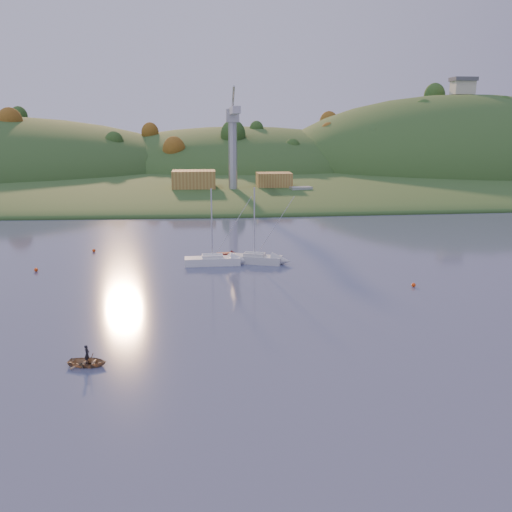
{
  "coord_description": "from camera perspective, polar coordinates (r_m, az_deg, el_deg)",
  "views": [
    {
      "loc": [
        -5.57,
        -25.47,
        18.8
      ],
      "look_at": [
        0.32,
        38.32,
        3.96
      ],
      "focal_mm": 40.0,
      "sensor_mm": 36.0,
      "label": 1
    }
  ],
  "objects": [
    {
      "name": "hill_center",
      "position": [
        236.74,
        -1.51,
        8.48
      ],
      "size": [
        140.0,
        120.0,
        36.0
      ],
      "primitive_type": "ellipsoid",
      "color": "#2C4E1F",
      "rests_on": "ground"
    },
    {
      "name": "buoy_1",
      "position": [
        79.86,
        -21.14,
        -1.29
      ],
      "size": [
        0.5,
        0.5,
        0.5
      ],
      "primitive_type": "sphere",
      "color": "#F0420C",
      "rests_on": "ground"
    },
    {
      "name": "hilltop_house",
      "position": [
        242.77,
        19.99,
        15.74
      ],
      "size": [
        9.0,
        7.0,
        6.45
      ],
      "color": "beige",
      "rests_on": "hill_right"
    },
    {
      "name": "sailboat_near",
      "position": [
        78.22,
        -4.38,
        -0.38
      ],
      "size": [
        7.58,
        2.41,
        10.46
      ],
      "rotation": [
        0.0,
        0.0,
        0.02
      ],
      "color": "white",
      "rests_on": "ground"
    },
    {
      "name": "shore_slope",
      "position": [
        191.48,
        -3.62,
        7.38
      ],
      "size": [
        640.0,
        150.0,
        7.0
      ],
      "primitive_type": "ellipsoid",
      "color": "#2C4E1F",
      "rests_on": "ground"
    },
    {
      "name": "shed_east",
      "position": [
        151.31,
        1.81,
        7.57
      ],
      "size": [
        9.0,
        7.0,
        4.0
      ],
      "primitive_type": "cube",
      "color": "#A67437",
      "rests_on": "wharf"
    },
    {
      "name": "sailboat_far",
      "position": [
        79.03,
        -0.16,
        -0.2
      ],
      "size": [
        7.91,
        4.61,
        10.52
      ],
      "rotation": [
        0.0,
        0.0,
        -0.33
      ],
      "color": "silver",
      "rests_on": "ground"
    },
    {
      "name": "hillside_trees",
      "position": [
        211.38,
        -3.78,
        7.91
      ],
      "size": [
        280.0,
        50.0,
        32.0
      ],
      "primitive_type": null,
      "color": "#204017",
      "rests_on": "ground"
    },
    {
      "name": "work_vessel",
      "position": [
        146.65,
        4.5,
        6.09
      ],
      "size": [
        13.39,
        6.92,
        3.28
      ],
      "rotation": [
        0.0,
        0.0,
        0.19
      ],
      "color": "slate",
      "rests_on": "ground"
    },
    {
      "name": "paddler",
      "position": [
        47.94,
        -16.52,
        -9.66
      ],
      "size": [
        0.44,
        0.59,
        1.48
      ],
      "primitive_type": "imported",
      "rotation": [
        0.0,
        0.0,
        1.4
      ],
      "color": "black",
      "rests_on": "ground"
    },
    {
      "name": "red_tender",
      "position": [
        83.69,
        -2.65,
        0.2
      ],
      "size": [
        3.26,
        1.67,
        1.06
      ],
      "rotation": [
        0.0,
        0.0,
        0.21
      ],
      "color": "#59120C",
      "rests_on": "ground"
    },
    {
      "name": "ground",
      "position": [
        32.15,
        6.21,
        -22.84
      ],
      "size": [
        500.0,
        500.0,
        0.0
      ],
      "primitive_type": "plane",
      "color": "#3A3E5F",
      "rests_on": "ground"
    },
    {
      "name": "buoy_2",
      "position": [
        89.2,
        -15.91,
        0.53
      ],
      "size": [
        0.5,
        0.5,
        0.5
      ],
      "primitive_type": "sphere",
      "color": "#F0420C",
      "rests_on": "ground"
    },
    {
      "name": "wharf",
      "position": [
        148.9,
        -1.18,
        6.25
      ],
      "size": [
        42.0,
        16.0,
        2.4
      ],
      "primitive_type": "cube",
      "color": "slate",
      "rests_on": "ground"
    },
    {
      "name": "dock_crane",
      "position": [
        144.07,
        -2.32,
        12.38
      ],
      "size": [
        3.2,
        28.0,
        20.3
      ],
      "color": "#B7B7BC",
      "rests_on": "wharf"
    },
    {
      "name": "canoe",
      "position": [
        48.1,
        -16.49,
        -10.12
      ],
      "size": [
        3.42,
        2.7,
        0.64
      ],
      "primitive_type": "imported",
      "rotation": [
        0.0,
        0.0,
        1.4
      ],
      "color": "#957752",
      "rests_on": "ground"
    },
    {
      "name": "shed_west",
      "position": [
        149.15,
        -6.24,
        7.58
      ],
      "size": [
        11.0,
        8.0,
        4.8
      ],
      "primitive_type": "cube",
      "color": "#A67437",
      "rests_on": "wharf"
    },
    {
      "name": "buoy_0",
      "position": [
        70.05,
        15.48,
        -2.8
      ],
      "size": [
        0.5,
        0.5,
        0.5
      ],
      "primitive_type": "sphere",
      "color": "#F0420C",
      "rests_on": "ground"
    },
    {
      "name": "hill_right",
      "position": [
        243.06,
        19.37,
        7.87
      ],
      "size": [
        150.0,
        130.0,
        60.0
      ],
      "primitive_type": "ellipsoid",
      "color": "#2C4E1F",
      "rests_on": "ground"
    },
    {
      "name": "far_shore",
      "position": [
        256.22,
        -4.07,
        8.8
      ],
      "size": [
        620.0,
        220.0,
        1.5
      ],
      "primitive_type": "cube",
      "color": "#2C4E1F",
      "rests_on": "ground"
    }
  ]
}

